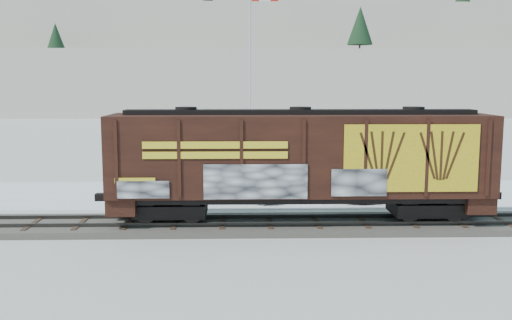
{
  "coord_description": "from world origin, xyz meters",
  "views": [
    {
      "loc": [
        -1.15,
        -23.78,
        6.17
      ],
      "look_at": [
        -0.52,
        3.0,
        2.53
      ],
      "focal_mm": 40.0,
      "sensor_mm": 36.0,
      "label": 1
    }
  ],
  "objects_px": {
    "car_silver": "(236,185)",
    "car_white": "(225,181)",
    "flagpole": "(252,104)",
    "car_dark": "(387,185)",
    "hopper_railcar": "(300,159)"
  },
  "relations": [
    {
      "from": "car_silver",
      "to": "car_white",
      "type": "relative_size",
      "value": 1.06
    },
    {
      "from": "flagpole",
      "to": "car_dark",
      "type": "xyz_separation_m",
      "value": [
        6.99,
        -9.03,
        -3.95
      ]
    },
    {
      "from": "car_dark",
      "to": "car_white",
      "type": "bearing_deg",
      "value": 68.12
    },
    {
      "from": "hopper_railcar",
      "to": "flagpole",
      "type": "distance_m",
      "value": 14.8
    },
    {
      "from": "flagpole",
      "to": "car_silver",
      "type": "xyz_separation_m",
      "value": [
        -0.95,
        -8.97,
        -3.91
      ]
    },
    {
      "from": "car_white",
      "to": "car_dark",
      "type": "relative_size",
      "value": 0.84
    },
    {
      "from": "car_dark",
      "to": "hopper_railcar",
      "type": "bearing_deg",
      "value": 125.59
    },
    {
      "from": "car_silver",
      "to": "flagpole",
      "type": "bearing_deg",
      "value": 9.29
    },
    {
      "from": "hopper_railcar",
      "to": "car_white",
      "type": "bearing_deg",
      "value": 115.54
    },
    {
      "from": "flagpole",
      "to": "car_silver",
      "type": "bearing_deg",
      "value": -96.02
    },
    {
      "from": "hopper_railcar",
      "to": "car_white",
      "type": "relative_size",
      "value": 3.45
    },
    {
      "from": "hopper_railcar",
      "to": "car_silver",
      "type": "distance_m",
      "value": 6.59
    },
    {
      "from": "flagpole",
      "to": "car_white",
      "type": "xyz_separation_m",
      "value": [
        -1.62,
        -7.43,
        -3.98
      ]
    },
    {
      "from": "flagpole",
      "to": "car_silver",
      "type": "relative_size",
      "value": 2.6
    },
    {
      "from": "hopper_railcar",
      "to": "flagpole",
      "type": "height_order",
      "value": "flagpole"
    }
  ]
}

